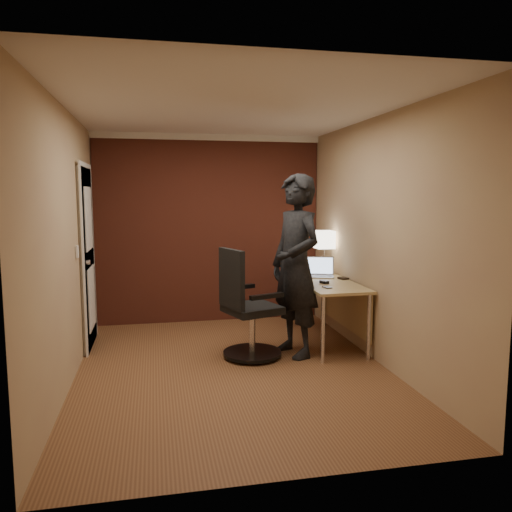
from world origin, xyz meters
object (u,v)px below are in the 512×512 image
Objects in this scene: person at (296,266)px; desk at (330,291)px; phone at (327,287)px; wallet at (343,278)px; desk_lamp at (324,240)px; mouse at (324,282)px; laptop at (320,271)px; office_chair at (246,311)px.

desk is at bearing 105.53° from person.
wallet is at bearing 41.20° from phone.
phone is (-0.19, -0.43, 0.13)m from desk.
desk_lamp reaches higher than wallet.
mouse is 0.48m from person.
wallet is (0.37, 0.47, 0.01)m from phone.
laptop is 3.58× the size of wallet.
office_chair is at bearing -106.55° from person.
office_chair is (-0.92, -0.21, -0.24)m from mouse.
phone is (-0.30, -0.96, -0.41)m from desk_lamp.
wallet is (0.20, -0.25, -0.05)m from laptop.
wallet is at bearing -51.47° from laptop.
desk is at bearing -166.32° from wallet.
mouse is at bearing -103.16° from laptop.
desk is 13.04× the size of phone.
laptop is 0.84m from person.
office_chair reaches higher than wallet.
office_chair is at bearing -160.93° from wallet.
desk is 0.76m from desk_lamp.
person is at bearing -125.19° from desk_lamp.
desk_lamp is at bearing 79.04° from desk.
phone is 0.60m from wallet.
office_chair is at bearing 168.46° from mouse.
wallet is (0.31, 0.22, -0.01)m from mouse.
person reaches higher than laptop.
laptop reaches higher than mouse.
desk_lamp reaches higher than phone.
phone is at bearing -3.10° from office_chair.
office_chair reaches higher than phone.
desk is 0.35m from laptop.
office_chair is (-1.03, -0.68, -0.29)m from laptop.
laptop reaches higher than desk.
mouse is 0.91× the size of wallet.
desk_lamp is at bearing 98.39° from wallet.
desk_lamp is 0.44m from laptop.
desk is 0.49m from phone.
desk_lamp is 5.35× the size of mouse.
person reaches higher than office_chair.
person reaches higher than phone.
mouse is 0.09× the size of office_chair.
desk_lamp is 0.47× the size of office_chair.
office_chair reaches higher than mouse.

